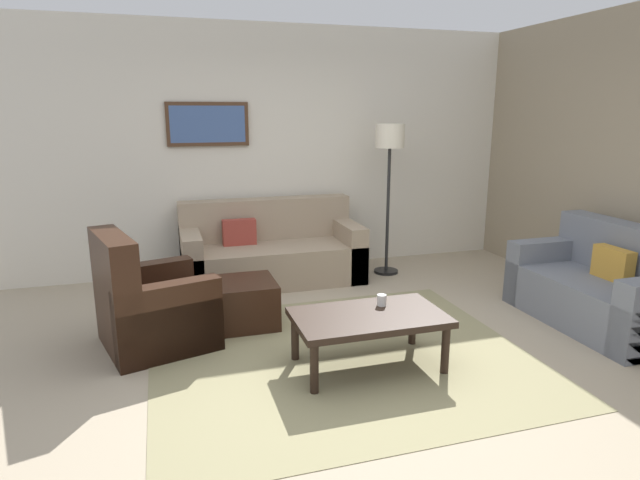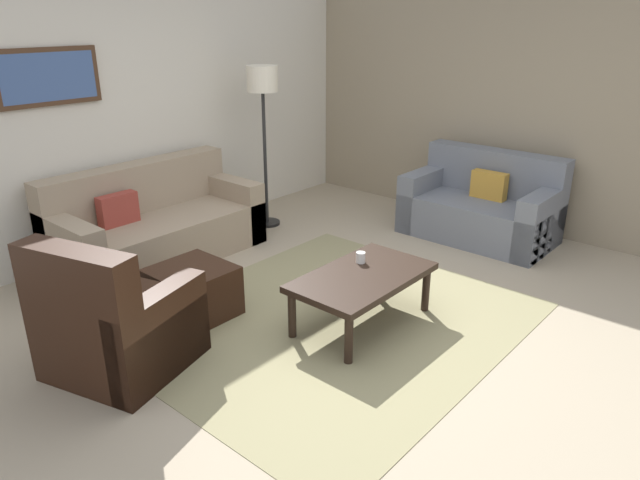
% 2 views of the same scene
% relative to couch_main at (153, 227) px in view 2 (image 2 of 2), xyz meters
% --- Properties ---
extents(ground_plane, '(8.00, 8.00, 0.00)m').
position_rel_couch_main_xyz_m(ground_plane, '(0.12, -2.11, -0.30)').
color(ground_plane, tan).
extents(rear_partition, '(6.00, 0.12, 2.80)m').
position_rel_couch_main_xyz_m(rear_partition, '(0.12, 0.49, 1.10)').
color(rear_partition, silver).
rests_on(rear_partition, ground_plane).
extents(stone_feature_panel, '(0.12, 5.20, 2.80)m').
position_rel_couch_main_xyz_m(stone_feature_panel, '(3.12, -2.11, 1.10)').
color(stone_feature_panel, gray).
rests_on(stone_feature_panel, ground_plane).
extents(area_rug, '(2.85, 2.47, 0.01)m').
position_rel_couch_main_xyz_m(area_rug, '(0.12, -2.11, -0.29)').
color(area_rug, gray).
rests_on(area_rug, ground_plane).
extents(couch_main, '(1.94, 0.88, 0.88)m').
position_rel_couch_main_xyz_m(couch_main, '(0.00, 0.00, 0.00)').
color(couch_main, gray).
rests_on(couch_main, ground_plane).
extents(couch_loveseat, '(0.84, 1.49, 0.88)m').
position_rel_couch_main_xyz_m(couch_loveseat, '(2.59, -2.13, 0.00)').
color(couch_loveseat, slate).
rests_on(couch_loveseat, ground_plane).
extents(armchair_leather, '(0.99, 0.99, 0.95)m').
position_rel_couch_main_xyz_m(armchair_leather, '(-1.29, -1.47, 0.01)').
color(armchair_leather, black).
rests_on(armchair_leather, ground_plane).
extents(ottoman, '(0.56, 0.56, 0.40)m').
position_rel_couch_main_xyz_m(ottoman, '(-0.50, -1.24, -0.10)').
color(ottoman, black).
rests_on(ottoman, ground_plane).
extents(coffee_table, '(1.10, 0.64, 0.41)m').
position_rel_couch_main_xyz_m(coffee_table, '(0.26, -2.31, 0.06)').
color(coffee_table, black).
rests_on(coffee_table, ground_plane).
extents(cup, '(0.07, 0.07, 0.08)m').
position_rel_couch_main_xyz_m(cup, '(0.42, -2.16, 0.15)').
color(cup, white).
rests_on(cup, coffee_table).
extents(lamp_standing, '(0.32, 0.32, 1.71)m').
position_rel_couch_main_xyz_m(lamp_standing, '(1.34, -0.17, 1.11)').
color(lamp_standing, black).
rests_on(lamp_standing, ground_plane).
extents(framed_artwork, '(0.89, 0.04, 0.48)m').
position_rel_couch_main_xyz_m(framed_artwork, '(-0.58, 0.40, 1.41)').
color(framed_artwork, '#472D1C').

